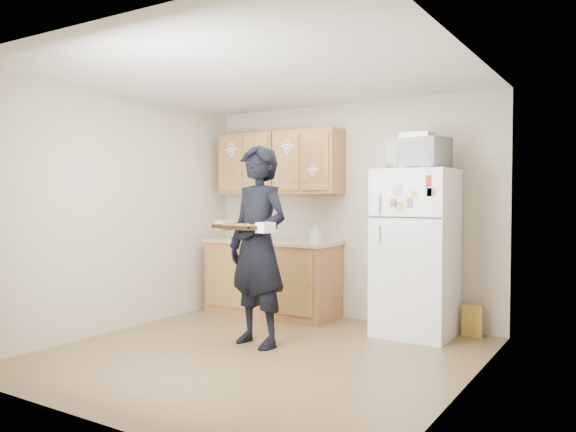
{
  "coord_description": "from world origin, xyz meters",
  "views": [
    {
      "loc": [
        2.87,
        -4.11,
        1.42
      ],
      "look_at": [
        0.02,
        0.45,
        1.24
      ],
      "focal_mm": 35.0,
      "sensor_mm": 36.0,
      "label": 1
    }
  ],
  "objects": [
    {
      "name": "dish_rack",
      "position": [
        -1.16,
        1.45,
        0.98
      ],
      "size": [
        0.44,
        0.38,
        0.15
      ],
      "primitive_type": "cube",
      "rotation": [
        0.0,
        0.0,
        -0.29
      ],
      "color": "black",
      "rests_on": "countertop"
    },
    {
      "name": "ceiling",
      "position": [
        0.0,
        0.0,
        2.5
      ],
      "size": [
        3.6,
        3.6,
        0.0
      ],
      "primitive_type": "plane",
      "color": "silver",
      "rests_on": "wall_back"
    },
    {
      "name": "pizza_front_left",
      "position": [
        -0.26,
        -0.11,
        1.16
      ],
      "size": [
        0.16,
        0.16,
        0.02
      ],
      "primitive_type": "cylinder",
      "color": "orange",
      "rests_on": "baking_tray"
    },
    {
      "name": "microwave",
      "position": [
        0.99,
        1.38,
        1.85
      ],
      "size": [
        0.61,
        0.48,
        0.3
      ],
      "primitive_type": "imported",
      "rotation": [
        0.0,
        0.0,
        -0.21
      ],
      "color": "white",
      "rests_on": "refrigerator"
    },
    {
      "name": "pizza_back_left",
      "position": [
        -0.23,
        0.05,
        1.16
      ],
      "size": [
        0.16,
        0.16,
        0.02
      ],
      "primitive_type": "cylinder",
      "color": "orange",
      "rests_on": "baking_tray"
    },
    {
      "name": "upper_cab_left",
      "position": [
        -1.25,
        1.61,
        1.83
      ],
      "size": [
        0.8,
        0.33,
        0.75
      ],
      "primitive_type": "cube",
      "color": "olive",
      "rests_on": "wall_back"
    },
    {
      "name": "floor",
      "position": [
        0.0,
        0.0,
        0.0
      ],
      "size": [
        3.6,
        3.6,
        0.0
      ],
      "primitive_type": "plane",
      "color": "brown",
      "rests_on": "ground"
    },
    {
      "name": "person",
      "position": [
        -0.19,
        0.24,
        0.95
      ],
      "size": [
        0.77,
        0.58,
        1.91
      ],
      "primitive_type": "imported",
      "rotation": [
        0.0,
        0.0,
        -0.2
      ],
      "color": "black",
      "rests_on": "floor"
    },
    {
      "name": "refrigerator",
      "position": [
        0.95,
        1.43,
        0.85
      ],
      "size": [
        0.75,
        0.7,
        1.7
      ],
      "primitive_type": "cube",
      "color": "white",
      "rests_on": "floor"
    },
    {
      "name": "upper_cab_right",
      "position": [
        -0.43,
        1.61,
        1.83
      ],
      "size": [
        0.8,
        0.33,
        0.75
      ],
      "primitive_type": "cube",
      "color": "olive",
      "rests_on": "wall_back"
    },
    {
      "name": "pizza_back_right",
      "position": [
        -0.0,
        0.01,
        1.16
      ],
      "size": [
        0.16,
        0.16,
        0.02
      ],
      "primitive_type": "cylinder",
      "color": "orange",
      "rests_on": "baking_tray"
    },
    {
      "name": "pizza_center",
      "position": [
        -0.13,
        -0.05,
        1.16
      ],
      "size": [
        0.16,
        0.16,
        0.02
      ],
      "primitive_type": "cylinder",
      "color": "orange",
      "rests_on": "baking_tray"
    },
    {
      "name": "wall_left",
      "position": [
        -1.8,
        0.0,
        1.25
      ],
      "size": [
        0.04,
        3.6,
        2.5
      ],
      "primitive_type": "cube",
      "color": "#B8AC95",
      "rests_on": "floor"
    },
    {
      "name": "countertop",
      "position": [
        -0.85,
        1.48,
        0.88
      ],
      "size": [
        1.64,
        0.64,
        0.04
      ],
      "primitive_type": "cube",
      "color": "tan",
      "rests_on": "base_cabinet"
    },
    {
      "name": "base_cabinet",
      "position": [
        -0.85,
        1.48,
        0.43
      ],
      "size": [
        1.6,
        0.6,
        0.86
      ],
      "primitive_type": "cube",
      "color": "olive",
      "rests_on": "floor"
    },
    {
      "name": "bowl",
      "position": [
        -1.09,
        1.45,
        0.95
      ],
      "size": [
        0.25,
        0.25,
        0.05
      ],
      "primitive_type": "imported",
      "rotation": [
        0.0,
        0.0,
        0.19
      ],
      "color": "white",
      "rests_on": "dish_rack"
    },
    {
      "name": "baking_tray",
      "position": [
        -0.13,
        -0.05,
        1.14
      ],
      "size": [
        0.55,
        0.44,
        0.04
      ],
      "primitive_type": "cube",
      "rotation": [
        0.0,
        0.0,
        -0.2
      ],
      "color": "black",
      "rests_on": "person"
    },
    {
      "name": "wall_back",
      "position": [
        0.0,
        1.8,
        1.25
      ],
      "size": [
        3.6,
        0.04,
        2.5
      ],
      "primitive_type": "cube",
      "color": "#B8AC95",
      "rests_on": "floor"
    },
    {
      "name": "wall_front",
      "position": [
        0.0,
        -1.8,
        1.25
      ],
      "size": [
        3.6,
        0.04,
        2.5
      ],
      "primitive_type": "cube",
      "color": "#B8AC95",
      "rests_on": "floor"
    },
    {
      "name": "wall_right",
      "position": [
        1.8,
        0.0,
        1.25
      ],
      "size": [
        0.04,
        3.6,
        2.5
      ],
      "primitive_type": "cube",
      "color": "#B8AC95",
      "rests_on": "floor"
    },
    {
      "name": "pizza_front_right",
      "position": [
        -0.04,
        -0.15,
        1.16
      ],
      "size": [
        0.16,
        0.16,
        0.02
      ],
      "primitive_type": "cylinder",
      "color": "orange",
      "rests_on": "baking_tray"
    },
    {
      "name": "foil_pan",
      "position": [
        0.96,
        1.41,
        2.04
      ],
      "size": [
        0.31,
        0.22,
        0.06
      ],
      "primitive_type": "cube",
      "rotation": [
        0.0,
        0.0,
        -0.03
      ],
      "color": "silver",
      "rests_on": "microwave"
    },
    {
      "name": "soap_bottle",
      "position": [
        -0.18,
        1.35,
        1.01
      ],
      "size": [
        0.1,
        0.1,
        0.21
      ],
      "primitive_type": "imported",
      "rotation": [
        0.0,
        0.0,
        0.02
      ],
      "color": "white",
      "rests_on": "countertop"
    },
    {
      "name": "cereal_box",
      "position": [
        1.47,
        1.67,
        0.16
      ],
      "size": [
        0.2,
        0.07,
        0.32
      ],
      "primitive_type": "cube",
      "color": "gold",
      "rests_on": "floor"
    }
  ]
}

